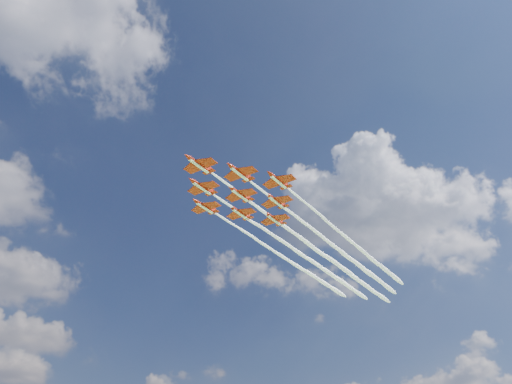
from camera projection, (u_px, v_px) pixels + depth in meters
jet_lead at (291, 231)px, 162.03m from camera, size 93.99×38.18×2.68m
jet_row2_port at (322, 236)px, 165.35m from camera, size 93.99×38.18×2.68m
jet_row2_starb at (288, 246)px, 171.58m from camera, size 93.99×38.18×2.68m
jet_row3_port at (351, 241)px, 168.67m from camera, size 93.99×38.18×2.68m
jet_row3_centre at (317, 250)px, 174.90m from camera, size 93.99×38.18×2.68m
jet_row3_starb at (286, 259)px, 181.13m from camera, size 93.99×38.18×2.68m
jet_row4_port at (345, 255)px, 178.21m from camera, size 93.99×38.18×2.68m
jet_row4_starb at (314, 263)px, 184.44m from camera, size 93.99×38.18×2.68m
jet_tail at (340, 267)px, 187.76m from camera, size 93.99×38.18×2.68m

